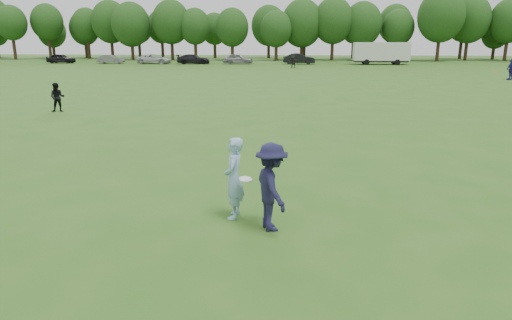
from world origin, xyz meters
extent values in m
plane|color=#2A5818|center=(0.00, 0.00, 0.00)|extent=(200.00, 200.00, 0.00)
imported|color=#89B2D4|center=(0.27, 0.29, 0.88)|extent=(0.44, 0.66, 1.76)
imported|color=#191937|center=(1.10, -0.28, 0.90)|extent=(1.04, 1.32, 1.79)
imported|color=black|center=(-10.85, 14.13, 0.76)|extent=(0.86, 0.74, 1.52)
imported|color=navy|center=(21.63, 35.93, 0.95)|extent=(0.65, 1.18, 1.91)
imported|color=black|center=(1.43, 52.10, 0.86)|extent=(1.65, 0.72, 1.72)
imported|color=black|center=(-34.66, 61.04, 0.73)|extent=(4.36, 1.92, 1.46)
imported|color=slate|center=(-26.51, 60.52, 0.67)|extent=(4.09, 1.49, 1.34)
imported|color=silver|center=(-19.67, 60.56, 0.71)|extent=(5.17, 2.44, 1.43)
imported|color=black|center=(-13.65, 60.53, 0.72)|extent=(5.11, 2.48, 1.43)
imported|color=gray|center=(-6.90, 60.89, 0.77)|extent=(4.62, 2.08, 1.54)
imported|color=black|center=(2.32, 61.31, 0.79)|extent=(4.86, 1.90, 1.58)
cone|color=#EF5A0C|center=(25.07, 47.27, 0.15)|extent=(0.28, 0.28, 0.30)
cylinder|color=white|center=(0.55, 0.04, 0.94)|extent=(0.32, 0.32, 0.08)
cube|color=silver|center=(14.31, 61.32, 1.90)|extent=(8.00, 2.50, 2.60)
cube|color=black|center=(14.31, 61.32, 0.50)|extent=(7.60, 2.30, 0.25)
cylinder|color=black|center=(12.11, 60.07, 0.40)|extent=(0.80, 0.25, 0.80)
cylinder|color=black|center=(12.11, 62.57, 0.40)|extent=(0.80, 0.25, 0.80)
cylinder|color=black|center=(16.51, 60.07, 0.40)|extent=(0.80, 0.25, 0.80)
cylinder|color=black|center=(16.51, 62.57, 0.40)|extent=(0.80, 0.25, 0.80)
cube|color=#333333|center=(9.91, 61.32, 0.55)|extent=(1.20, 0.15, 0.12)
cylinder|color=#332114|center=(-49.35, 72.76, 2.09)|extent=(0.56, 0.56, 4.18)
ellipsoid|color=#1B3B13|center=(-49.35, 72.76, 6.48)|extent=(5.42, 5.42, 6.23)
cylinder|color=#332114|center=(-44.47, 76.22, 2.13)|extent=(0.56, 0.56, 4.26)
ellipsoid|color=#1B3B13|center=(-44.47, 76.22, 6.72)|extent=(5.79, 5.79, 6.66)
cylinder|color=#332114|center=(-37.59, 77.79, 1.96)|extent=(0.56, 0.56, 3.91)
ellipsoid|color=#1B3B13|center=(-37.59, 77.79, 6.24)|extent=(5.47, 5.47, 6.29)
cylinder|color=#332114|center=(-32.29, 76.03, 1.92)|extent=(0.56, 0.56, 3.83)
ellipsoid|color=#1B3B13|center=(-32.29, 76.03, 6.70)|extent=(6.75, 6.75, 7.76)
cylinder|color=#332114|center=(-27.39, 73.06, 1.63)|extent=(0.56, 0.56, 3.25)
ellipsoid|color=#1B3B13|center=(-27.39, 73.06, 6.13)|extent=(6.76, 6.76, 7.78)
cylinder|color=#332114|center=(-20.22, 73.48, 1.86)|extent=(0.56, 0.56, 3.71)
ellipsoid|color=#1B3B13|center=(-20.22, 73.48, 6.55)|extent=(6.68, 6.68, 7.68)
cylinder|color=#332114|center=(-15.90, 73.09, 1.73)|extent=(0.56, 0.56, 3.46)
ellipsoid|color=#1B3B13|center=(-15.90, 73.09, 5.79)|extent=(5.49, 5.49, 6.31)
cylinder|color=#332114|center=(-9.32, 72.95, 1.57)|extent=(0.56, 0.56, 3.14)
ellipsoid|color=#1B3B13|center=(-9.32, 72.95, 5.60)|extent=(5.78, 5.78, 6.64)
cylinder|color=#332114|center=(-1.61, 72.69, 1.51)|extent=(0.56, 0.56, 3.01)
ellipsoid|color=#1B3B13|center=(-1.61, 72.69, 5.34)|extent=(5.46, 5.46, 6.28)
cylinder|color=#332114|center=(2.83, 75.07, 1.61)|extent=(0.56, 0.56, 3.23)
ellipsoid|color=#1B3B13|center=(2.83, 75.07, 6.32)|extent=(7.29, 7.29, 8.38)
cylinder|color=#332114|center=(8.24, 74.97, 1.88)|extent=(0.56, 0.56, 3.77)
ellipsoid|color=#1B3B13|center=(8.24, 74.97, 6.72)|extent=(6.95, 6.95, 8.00)
cylinder|color=#332114|center=(13.38, 75.56, 1.66)|extent=(0.56, 0.56, 3.33)
ellipsoid|color=#1B3B13|center=(13.38, 75.56, 6.18)|extent=(6.71, 6.71, 7.71)
cylinder|color=#332114|center=(19.58, 75.81, 1.61)|extent=(0.56, 0.56, 3.22)
ellipsoid|color=#1B3B13|center=(19.58, 75.81, 5.57)|extent=(5.54, 5.54, 6.37)
cylinder|color=#332114|center=(25.83, 72.87, 2.08)|extent=(0.56, 0.56, 4.15)
ellipsoid|color=#1B3B13|center=(25.83, 72.87, 7.38)|extent=(7.59, 7.59, 8.73)
cylinder|color=#332114|center=(31.73, 76.39, 1.97)|extent=(0.56, 0.56, 3.95)
ellipsoid|color=#1B3B13|center=(31.73, 76.39, 6.99)|extent=(7.16, 7.16, 8.24)
cylinder|color=#332114|center=(37.86, 75.01, 1.95)|extent=(0.56, 0.56, 3.90)
ellipsoid|color=#1B3B13|center=(37.86, 75.01, 6.66)|extent=(6.49, 6.49, 7.46)
cylinder|color=#332114|center=(-47.10, 82.53, 1.36)|extent=(0.56, 0.56, 2.73)
ellipsoid|color=#1B3B13|center=(-47.10, 82.53, 5.05)|extent=(5.45, 5.45, 6.27)
cylinder|color=#332114|center=(-39.55, 80.93, 1.63)|extent=(0.56, 0.56, 3.25)
ellipsoid|color=#1B3B13|center=(-39.55, 80.93, 5.67)|extent=(5.68, 5.68, 6.53)
cylinder|color=#332114|center=(-29.72, 83.93, 1.81)|extent=(0.56, 0.56, 3.62)
ellipsoid|color=#1B3B13|center=(-29.72, 83.93, 6.09)|extent=(5.80, 5.80, 6.67)
cylinder|color=#332114|center=(-24.24, 81.39, 1.80)|extent=(0.56, 0.56, 3.61)
ellipsoid|color=#1B3B13|center=(-24.24, 81.39, 5.98)|extent=(5.58, 5.58, 6.42)
cylinder|color=#332114|center=(-13.94, 81.92, 1.65)|extent=(0.56, 0.56, 3.29)
ellipsoid|color=#1B3B13|center=(-13.94, 81.92, 5.55)|extent=(5.30, 5.30, 6.09)
cylinder|color=#332114|center=(-3.49, 83.39, 1.64)|extent=(0.56, 0.56, 3.28)
ellipsoid|color=#1B3B13|center=(-3.49, 83.39, 6.16)|extent=(6.78, 6.78, 7.79)
cylinder|color=#332114|center=(3.45, 81.85, 1.56)|extent=(0.56, 0.56, 3.11)
ellipsoid|color=#1B3B13|center=(3.45, 81.85, 5.38)|extent=(5.34, 5.34, 6.14)
cylinder|color=#332114|center=(12.88, 83.26, 1.75)|extent=(0.56, 0.56, 3.50)
ellipsoid|color=#1B3B13|center=(12.88, 83.26, 5.55)|extent=(4.82, 4.82, 5.54)
cylinder|color=#332114|center=(20.66, 83.86, 1.90)|extent=(0.56, 0.56, 3.80)
ellipsoid|color=#1B3B13|center=(20.66, 83.86, 6.49)|extent=(6.34, 6.34, 7.29)
cylinder|color=#332114|center=(32.72, 82.11, 1.92)|extent=(0.56, 0.56, 3.84)
ellipsoid|color=#1B3B13|center=(32.72, 82.11, 6.01)|extent=(5.09, 5.09, 5.86)
cylinder|color=#332114|center=(38.25, 80.94, 1.29)|extent=(0.56, 0.56, 2.58)
ellipsoid|color=#1B3B13|center=(38.25, 80.94, 4.64)|extent=(4.86, 4.86, 5.59)
camera|label=1|loc=(1.48, -8.89, 3.75)|focal=32.00mm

